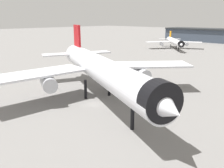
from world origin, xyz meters
TOP-DOWN VIEW (x-y plane):
  - ground at (0.00, 0.00)m, footprint 900.00×900.00m
  - airliner_near_gate at (-1.31, 3.56)m, footprint 62.76×56.03m
  - airliner_far_taxiway at (-42.41, 113.29)m, footprint 34.87×37.26m
  - traffic_cone_near_nose at (-29.50, 25.68)m, footprint 0.56×0.56m
  - traffic_cone_wingtip at (-37.42, -8.46)m, footprint 0.49×0.49m

SIDE VIEW (x-z plane):
  - ground at x=0.00m, z-range 0.00..0.00m
  - traffic_cone_wingtip at x=-37.42m, z-range 0.00..0.62m
  - traffic_cone_near_nose at x=-29.50m, z-range 0.00..0.70m
  - airliner_far_taxiway at x=-42.41m, z-range -0.70..11.09m
  - airliner_near_gate at x=-1.31m, z-range -1.14..18.06m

